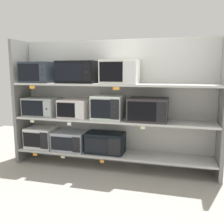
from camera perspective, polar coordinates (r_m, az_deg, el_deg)
The scene contains 25 objects.
ground at distance 2.89m, azimuth -5.39°, elevation -19.77°, with size 6.86×6.00×0.02m, color gray.
back_panel at distance 3.75m, azimuth 0.94°, elevation 2.15°, with size 3.06×0.04×1.85m, color #B2B2AD.
upright_left at distance 4.13m, azimuth -19.97°, elevation 2.27°, with size 0.05×0.44×1.85m, color slate.
upright_right at distance 3.45m, azimuth 24.15°, elevation 0.70°, with size 0.05×0.44×1.85m, color slate.
shelf_0 at distance 3.68m, azimuth -0.00°, elevation -9.57°, with size 2.86×0.44×0.03m, color beige.
microwave_0 at distance 4.07m, azimuth -15.98°, elevation -5.61°, with size 0.43×0.36×0.31m.
microwave_1 at distance 3.85m, azimuth -9.54°, elevation -6.48°, with size 0.48×0.41×0.28m.
microwave_2 at distance 3.66m, azimuth -1.52°, elevation -7.05°, with size 0.55×0.34×0.30m.
price_tag_0 at distance 3.94m, azimuth -17.29°, elevation -9.33°, with size 0.07×0.00×0.04m, color orange.
price_tag_1 at distance 3.72m, azimuth -11.23°, elevation -10.13°, with size 0.06×0.00×0.03m, color beige.
price_tag_2 at distance 3.52m, azimuth -2.32°, elevation -11.27°, with size 0.06×0.00×0.05m, color orange.
shelf_1 at distance 3.55m, azimuth -0.00°, elevation -1.83°, with size 2.86×0.44×0.03m, color beige.
microwave_3 at distance 3.95m, azimuth -15.87°, elevation 1.20°, with size 0.50×0.37×0.27m.
microwave_4 at distance 3.71m, azimuth -8.52°, elevation 0.86°, with size 0.42×0.40×0.27m.
microwave_5 at distance 3.53m, azimuth -0.88°, elevation 1.12°, with size 0.43×0.41×0.34m.
microwave_6 at distance 3.42m, azimuth 8.29°, elevation 0.58°, with size 0.53×0.43×0.32m.
price_tag_3 at distance 3.82m, azimuth -17.90°, elevation -2.05°, with size 0.06×0.00×0.03m, color beige.
price_tag_4 at distance 3.54m, azimuth -9.82°, elevation -2.70°, with size 0.06×0.00×0.04m, color white.
price_tag_5 at distance 3.25m, azimuth 7.11°, elevation -3.63°, with size 0.06×0.00×0.04m, color beige.
shelf_2 at distance 3.49m, azimuth -0.00°, elevation 6.35°, with size 2.86×0.44×0.03m, color beige.
microwave_7 at distance 3.93m, azimuth -16.41°, elevation 8.74°, with size 0.47×0.43×0.30m.
microwave_8 at distance 3.65m, azimuth -7.96°, elevation 9.10°, with size 0.56×0.38×0.31m.
microwave_9 at distance 3.45m, azimuth 1.89°, elevation 9.24°, with size 0.50×0.43×0.32m.
price_tag_6 at distance 3.74m, azimuth -17.89°, elevation 5.45°, with size 0.08×0.00×0.04m, color orange.
price_tag_7 at distance 3.25m, azimuth 0.96°, elevation 5.43°, with size 0.09×0.00×0.04m, color orange.
Camera 1 is at (0.89, -3.37, 1.40)m, focal length 39.72 mm.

